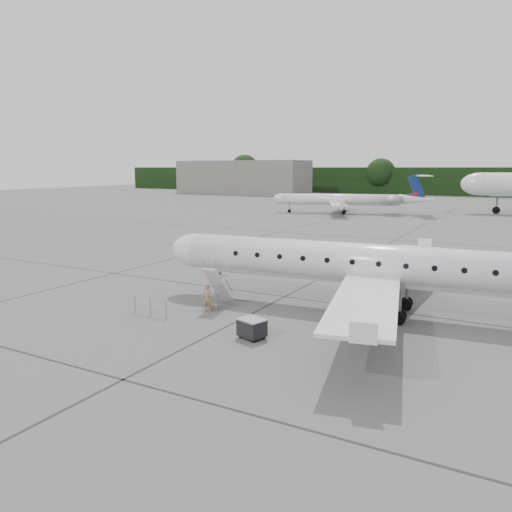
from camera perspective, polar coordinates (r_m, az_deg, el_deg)
The scene contains 9 objects.
ground at distance 25.43m, azimuth 8.99°, elevation -8.09°, with size 320.00×320.00×0.00m, color #555553.
treeline at distance 153.04m, azimuth 26.16°, elevation 7.59°, with size 260.00×4.00×8.00m, color black.
terminal_building at distance 154.08m, azimuth -1.52°, elevation 8.98°, with size 40.00×14.00×10.00m, color slate.
main_regional_jet at distance 27.44m, azimuth 14.60°, elevation 1.22°, with size 29.69×21.37×7.61m, color silver, non-canonical shape.
airstair at distance 28.70m, azimuth -4.38°, elevation -3.42°, with size 0.85×2.17×2.39m, color silver, non-canonical shape.
passenger at distance 27.75m, azimuth -5.57°, elevation -4.78°, with size 0.57×0.38×1.57m, color #8E704D.
safety_railing at distance 27.62m, azimuth -12.00°, elevation -5.64°, with size 2.20×0.08×1.00m, color #94969C, non-canonical shape.
baggage_cart at distance 23.47m, azimuth -0.47°, elevation -8.23°, with size 1.16×0.94×1.00m, color black, non-canonical shape.
bg_regional_left at distance 88.19m, azimuth 9.47°, elevation 7.00°, with size 25.75×18.54×6.76m, color silver, non-canonical shape.
Camera 1 is at (8.11, -22.78, 7.87)m, focal length 35.00 mm.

